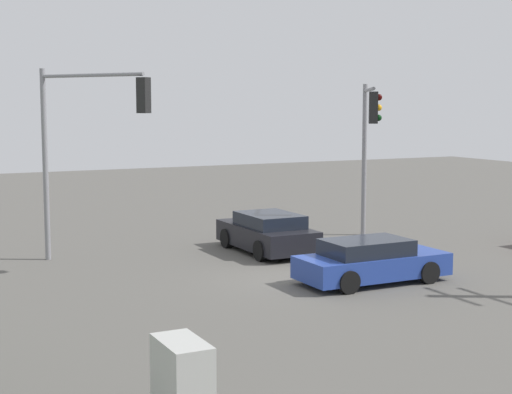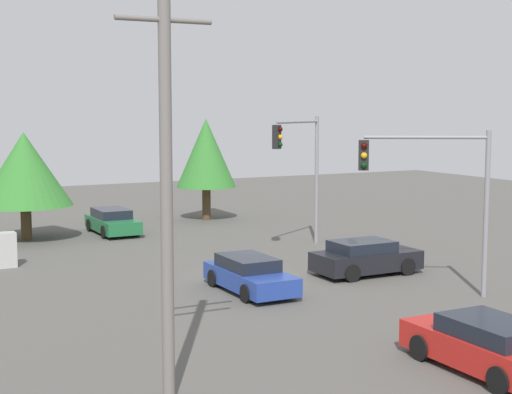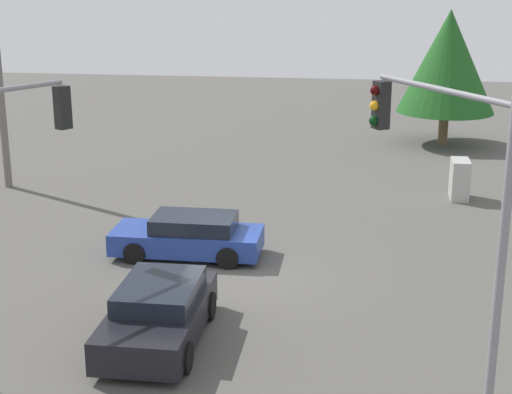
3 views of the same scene
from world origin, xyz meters
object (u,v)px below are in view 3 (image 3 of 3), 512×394
(sedan_blue, at_px, (189,236))
(electrical_cabinet, at_px, (460,179))
(traffic_signal_cross, at_px, (447,177))
(sedan_dark, at_px, (159,313))

(sedan_blue, xyz_separation_m, electrical_cabinet, (-7.22, 8.58, 0.12))
(traffic_signal_cross, xyz_separation_m, electrical_cabinet, (-13.33, 1.94, -3.56))
(sedan_dark, xyz_separation_m, electrical_cabinet, (-12.66, 8.07, 0.06))
(sedan_blue, relative_size, sedan_dark, 1.03)
(sedan_dark, height_order, traffic_signal_cross, traffic_signal_cross)
(sedan_blue, distance_m, sedan_dark, 5.47)
(sedan_blue, bearing_deg, sedan_dark, -174.64)
(sedan_blue, xyz_separation_m, sedan_dark, (5.44, 0.51, 0.05))
(sedan_blue, distance_m, traffic_signal_cross, 9.74)
(sedan_blue, relative_size, electrical_cabinet, 2.99)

